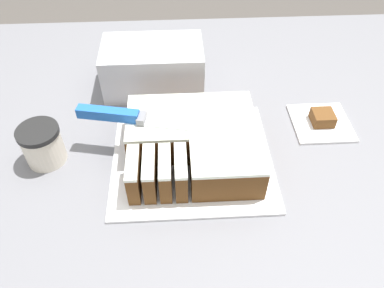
{
  "coord_description": "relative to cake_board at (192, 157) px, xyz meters",
  "views": [
    {
      "loc": [
        -0.07,
        -0.59,
        1.47
      ],
      "look_at": [
        -0.04,
        -0.06,
        0.93
      ],
      "focal_mm": 35.0,
      "sensor_mm": 36.0,
      "label": 1
    }
  ],
  "objects": [
    {
      "name": "countertop",
      "position": [
        0.04,
        0.06,
        -0.44
      ],
      "size": [
        1.4,
        1.1,
        0.88
      ],
      "color": "slate",
      "rests_on": "ground_plane"
    },
    {
      "name": "cake_board",
      "position": [
        0.0,
        0.0,
        0.0
      ],
      "size": [
        0.33,
        0.31,
        0.01
      ],
      "color": "white",
      "rests_on": "countertop"
    },
    {
      "name": "cake",
      "position": [
        0.0,
        0.0,
        0.04
      ],
      "size": [
        0.27,
        0.24,
        0.08
      ],
      "color": "brown",
      "rests_on": "cake_board"
    },
    {
      "name": "knife",
      "position": [
        -0.13,
        0.04,
        0.09
      ],
      "size": [
        0.31,
        0.09,
        0.02
      ],
      "rotation": [
        0.0,
        0.0,
        -0.2
      ],
      "color": "silver",
      "rests_on": "cake"
    },
    {
      "name": "coffee_cup",
      "position": [
        -0.31,
        0.02,
        0.04
      ],
      "size": [
        0.08,
        0.08,
        0.09
      ],
      "color": "beige",
      "rests_on": "countertop"
    },
    {
      "name": "paper_napkin",
      "position": [
        0.31,
        0.09,
        0.0
      ],
      "size": [
        0.13,
        0.13,
        0.01
      ],
      "color": "white",
      "rests_on": "countertop"
    },
    {
      "name": "brownie",
      "position": [
        0.31,
        0.09,
        0.02
      ],
      "size": [
        0.05,
        0.05,
        0.03
      ],
      "color": "brown",
      "rests_on": "paper_napkin"
    },
    {
      "name": "storage_box",
      "position": [
        -0.08,
        0.26,
        0.06
      ],
      "size": [
        0.24,
        0.15,
        0.12
      ],
      "color": "#B2B2B7",
      "rests_on": "countertop"
    }
  ]
}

